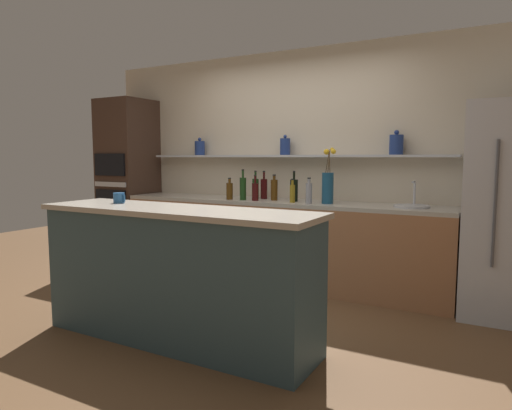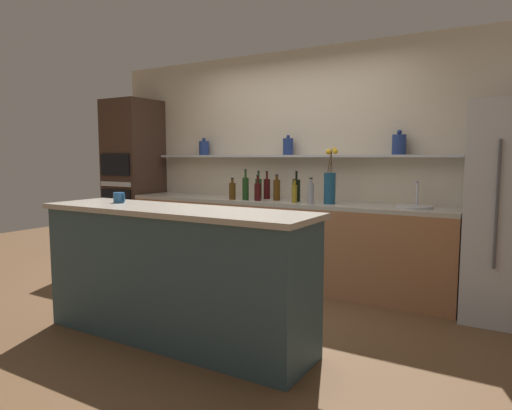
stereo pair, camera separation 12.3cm
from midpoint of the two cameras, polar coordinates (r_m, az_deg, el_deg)
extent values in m
plane|color=brown|center=(4.15, -5.21, -13.68)|extent=(12.00, 12.00, 0.00)
cube|color=beige|center=(5.31, 4.47, 4.96)|extent=(5.20, 0.10, 2.60)
cube|color=#B7B7BC|center=(5.21, 2.99, 6.13)|extent=(3.67, 0.18, 0.02)
cylinder|color=navy|center=(5.83, -7.65, 7.06)|extent=(0.13, 0.13, 0.18)
sphere|color=navy|center=(5.83, -7.66, 8.14)|extent=(0.04, 0.04, 0.04)
cylinder|color=navy|center=(5.21, 2.98, 7.29)|extent=(0.12, 0.12, 0.19)
sphere|color=navy|center=(5.21, 2.98, 8.54)|extent=(0.04, 0.04, 0.04)
cylinder|color=navy|center=(4.79, 16.43, 7.24)|extent=(0.14, 0.14, 0.20)
sphere|color=navy|center=(4.80, 16.47, 8.71)|extent=(0.05, 0.05, 0.05)
cube|color=#99603D|center=(5.11, 1.84, -4.78)|extent=(3.77, 0.62, 0.88)
cube|color=#ADA393|center=(5.04, 1.85, 0.36)|extent=(3.77, 0.62, 0.04)
cube|color=#334C56|center=(3.55, -10.86, -8.92)|extent=(2.20, 0.55, 0.98)
cube|color=#ADA393|center=(3.45, -11.03, -0.70)|extent=(2.26, 0.61, 0.04)
cylinder|color=#4C4C51|center=(4.07, 26.97, 0.11)|extent=(0.02, 0.02, 1.02)
cube|color=#3D281E|center=(6.35, -16.19, 2.85)|extent=(0.61, 0.62, 2.14)
cube|color=black|center=(6.15, -18.23, -0.04)|extent=(0.51, 0.02, 0.40)
cube|color=black|center=(6.12, -18.39, 4.81)|extent=(0.51, 0.02, 0.28)
cube|color=#B7B7BC|center=(6.13, -18.32, 2.47)|extent=(0.54, 0.02, 0.06)
cylinder|color=navy|center=(4.72, 8.21, 2.09)|extent=(0.12, 0.12, 0.32)
cylinder|color=#4C3319|center=(4.71, 8.37, 5.47)|extent=(0.03, 0.02, 0.24)
sphere|color=yellow|center=(4.74, 8.74, 6.90)|extent=(0.04, 0.04, 0.04)
cylinder|color=#4C3319|center=(4.70, 8.43, 5.33)|extent=(0.01, 0.05, 0.21)
sphere|color=yellow|center=(4.69, 8.91, 6.63)|extent=(0.05, 0.05, 0.05)
cylinder|color=#4C3319|center=(4.73, 8.18, 5.32)|extent=(0.03, 0.03, 0.21)
sphere|color=yellow|center=(4.77, 8.08, 6.61)|extent=(0.06, 0.06, 0.06)
cylinder|color=#B7B7BC|center=(4.57, 18.16, -0.15)|extent=(0.33, 0.33, 0.02)
cylinder|color=#B7B7BC|center=(4.68, 18.50, 1.45)|extent=(0.02, 0.02, 0.22)
cylinder|color=#B7B7BC|center=(4.61, 18.40, 2.77)|extent=(0.02, 0.12, 0.02)
cylinder|color=#4C2D0C|center=(5.02, 1.59, 1.87)|extent=(0.07, 0.07, 0.23)
cylinder|color=#4C2D0C|center=(5.01, 1.59, 3.43)|extent=(0.03, 0.03, 0.04)
cylinder|color=black|center=(5.01, 1.59, 3.76)|extent=(0.03, 0.03, 0.01)
cylinder|color=#380C0C|center=(5.22, 0.33, 2.02)|extent=(0.08, 0.08, 0.23)
cylinder|color=#380C0C|center=(5.21, 0.33, 3.70)|extent=(0.02, 0.02, 0.08)
cylinder|color=black|center=(5.21, 0.33, 4.21)|extent=(0.03, 0.03, 0.01)
cylinder|color=#380C0C|center=(4.99, -0.80, 1.63)|extent=(0.07, 0.07, 0.19)
cylinder|color=#380C0C|center=(4.98, -0.80, 3.18)|extent=(0.02, 0.02, 0.08)
cylinder|color=black|center=(4.98, -0.80, 3.72)|extent=(0.03, 0.03, 0.01)
cylinder|color=gray|center=(4.70, 5.88, 1.44)|extent=(0.06, 0.06, 0.21)
cylinder|color=gray|center=(4.69, 5.90, 2.99)|extent=(0.03, 0.03, 0.04)
cylinder|color=black|center=(4.69, 5.91, 3.35)|extent=(0.03, 0.03, 0.01)
cylinder|color=olive|center=(4.80, 3.84, 1.42)|extent=(0.06, 0.06, 0.19)
cylinder|color=olive|center=(4.79, 3.85, 2.83)|extent=(0.03, 0.03, 0.05)
cylinder|color=black|center=(4.79, 3.86, 3.21)|extent=(0.03, 0.03, 0.01)
cylinder|color=#193814|center=(5.06, -2.34, 2.02)|extent=(0.07, 0.07, 0.25)
cylinder|color=#193814|center=(5.05, -2.35, 3.88)|extent=(0.02, 0.02, 0.08)
cylinder|color=black|center=(5.05, -2.35, 4.41)|extent=(0.03, 0.03, 0.01)
cylinder|color=black|center=(4.92, 4.06, 1.82)|extent=(0.08, 0.08, 0.24)
cylinder|color=black|center=(4.91, 4.07, 3.66)|extent=(0.02, 0.02, 0.08)
cylinder|color=black|center=(4.91, 4.07, 4.21)|extent=(0.03, 0.03, 0.01)
cylinder|color=#4C2D0C|center=(5.13, -4.01, 1.72)|extent=(0.07, 0.07, 0.19)
cylinder|color=#4C2D0C|center=(5.12, -4.02, 3.01)|extent=(0.03, 0.03, 0.04)
cylinder|color=black|center=(5.12, -4.02, 3.34)|extent=(0.03, 0.03, 0.01)
cylinder|color=#193814|center=(5.23, -0.73, 2.04)|extent=(0.07, 0.07, 0.23)
cylinder|color=#193814|center=(5.22, -0.74, 3.72)|extent=(0.02, 0.02, 0.08)
cylinder|color=black|center=(5.22, -0.74, 4.24)|extent=(0.03, 0.03, 0.01)
cylinder|color=#235184|center=(3.93, -17.62, 0.85)|extent=(0.09, 0.09, 0.09)
cube|color=#235184|center=(3.89, -17.06, 0.81)|extent=(0.02, 0.01, 0.05)
camera|label=1|loc=(0.06, -90.85, -0.09)|focal=32.00mm
camera|label=2|loc=(0.06, 89.15, 0.09)|focal=32.00mm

